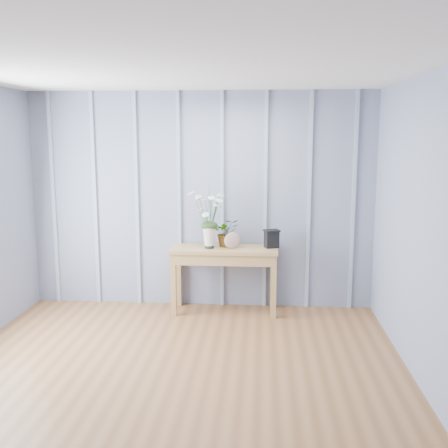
# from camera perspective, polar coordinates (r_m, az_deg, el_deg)

# --- Properties ---
(ground) EXTENTS (4.50, 4.50, 0.00)m
(ground) POSITION_cam_1_polar(r_m,az_deg,el_deg) (4.32, -6.12, -18.08)
(ground) COLOR brown
(ground) RESTS_ON ground
(room_shell) EXTENTS (4.00, 4.50, 2.50)m
(room_shell) POSITION_cam_1_polar(r_m,az_deg,el_deg) (4.73, -4.56, 9.40)
(room_shell) COLOR gray
(room_shell) RESTS_ON ground
(sideboard) EXTENTS (1.20, 0.45, 0.75)m
(sideboard) POSITION_cam_1_polar(r_m,az_deg,el_deg) (5.93, 0.04, -3.68)
(sideboard) COLOR #9F7A46
(sideboard) RESTS_ON ground
(daisy_vase) EXTENTS (0.47, 0.36, 0.67)m
(daisy_vase) POSITION_cam_1_polar(r_m,az_deg,el_deg) (5.81, -1.63, 1.40)
(daisy_vase) COLOR black
(daisy_vase) RESTS_ON sideboard
(spider_plant) EXTENTS (0.34, 0.32, 0.31)m
(spider_plant) POSITION_cam_1_polar(r_m,az_deg,el_deg) (5.97, 0.24, -0.92)
(spider_plant) COLOR #223A17
(spider_plant) RESTS_ON sideboard
(felt_disc_vessel) EXTENTS (0.19, 0.11, 0.18)m
(felt_disc_vessel) POSITION_cam_1_polar(r_m,az_deg,el_deg) (5.84, 0.90, -1.81)
(felt_disc_vessel) COLOR brown
(felt_disc_vessel) RESTS_ON sideboard
(carved_box) EXTENTS (0.20, 0.18, 0.20)m
(carved_box) POSITION_cam_1_polar(r_m,az_deg,el_deg) (5.91, 5.20, -1.58)
(carved_box) COLOR black
(carved_box) RESTS_ON sideboard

